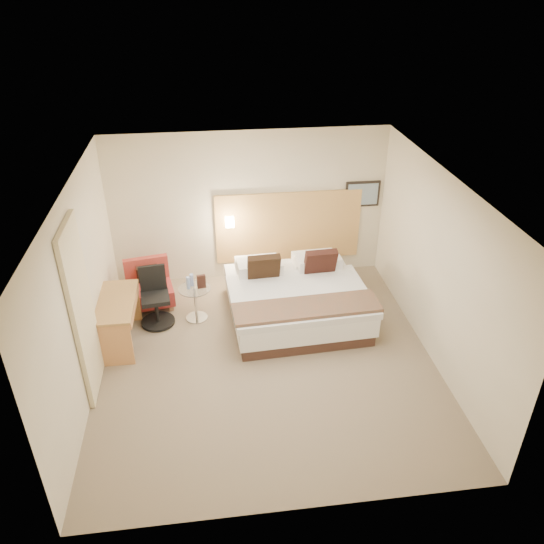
{
  "coord_description": "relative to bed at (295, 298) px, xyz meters",
  "views": [
    {
      "loc": [
        -0.7,
        -6.03,
        4.99
      ],
      "look_at": [
        0.17,
        0.65,
        1.09
      ],
      "focal_mm": 35.0,
      "sensor_mm": 36.0,
      "label": 1
    }
  ],
  "objects": [
    {
      "name": "lounge_chair",
      "position": [
        -2.37,
        0.69,
        -0.03
      ],
      "size": [
        0.84,
        0.77,
        0.78
      ],
      "color": "#A0634B",
      "rests_on": "floor"
    },
    {
      "name": "wall_front",
      "position": [
        -0.6,
        -3.56,
        1.01
      ],
      "size": [
        4.8,
        0.02,
        2.7
      ],
      "primitive_type": "cube",
      "color": "beige",
      "rests_on": "floor"
    },
    {
      "name": "wall_right",
      "position": [
        1.81,
        -1.05,
        1.01
      ],
      "size": [
        0.02,
        5.0,
        2.7
      ],
      "primitive_type": "cube",
      "color": "beige",
      "rests_on": "floor"
    },
    {
      "name": "bottle_a",
      "position": [
        -1.69,
        0.14,
        0.34
      ],
      "size": [
        0.07,
        0.07,
        0.21
      ],
      "primitive_type": "cylinder",
      "rotation": [
        0.0,
        0.0,
        0.16
      ],
      "color": "#97B2EA",
      "rests_on": "side_table"
    },
    {
      "name": "ceiling",
      "position": [
        -0.6,
        -1.05,
        2.37
      ],
      "size": [
        4.8,
        5.0,
        0.02
      ],
      "primitive_type": "cube",
      "color": "white",
      "rests_on": "floor"
    },
    {
      "name": "desk",
      "position": [
        -2.71,
        -0.34,
        0.24
      ],
      "size": [
        0.55,
        1.19,
        0.74
      ],
      "color": "#A97942",
      "rests_on": "floor"
    },
    {
      "name": "desk_chair",
      "position": [
        -2.23,
        0.12,
        0.05
      ],
      "size": [
        0.6,
        0.6,
        0.95
      ],
      "color": "black",
      "rests_on": "floor"
    },
    {
      "name": "curtain",
      "position": [
        -2.96,
        -1.3,
        0.88
      ],
      "size": [
        0.06,
        0.9,
        2.42
      ],
      "primitive_type": "cube",
      "color": "beige",
      "rests_on": "wall_left"
    },
    {
      "name": "wall_back",
      "position": [
        -0.6,
        1.46,
        1.01
      ],
      "size": [
        4.8,
        0.02,
        2.7
      ],
      "primitive_type": "cube",
      "color": "beige",
      "rests_on": "floor"
    },
    {
      "name": "art_canvas",
      "position": [
        1.42,
        1.41,
        1.16
      ],
      "size": [
        0.54,
        0.01,
        0.39
      ],
      "primitive_type": "cube",
      "color": "#758DA2",
      "rests_on": "wall_back"
    },
    {
      "name": "lamp_arm",
      "position": [
        -0.95,
        1.37,
        0.81
      ],
      "size": [
        0.02,
        0.12,
        0.02
      ],
      "primitive_type": "cylinder",
      "rotation": [
        1.57,
        0.0,
        0.0
      ],
      "color": "silver",
      "rests_on": "wall_back"
    },
    {
      "name": "headboard_panel",
      "position": [
        0.1,
        1.42,
        0.61
      ],
      "size": [
        2.6,
        0.04,
        1.3
      ],
      "primitive_type": "cube",
      "color": "tan",
      "rests_on": "wall_back"
    },
    {
      "name": "menu_folder",
      "position": [
        -1.49,
        0.14,
        0.35
      ],
      "size": [
        0.14,
        0.07,
        0.23
      ],
      "primitive_type": "cube",
      "rotation": [
        0.0,
        0.0,
        0.16
      ],
      "color": "#371C16",
      "rests_on": "side_table"
    },
    {
      "name": "floor",
      "position": [
        -0.6,
        -1.05,
        -0.35
      ],
      "size": [
        4.8,
        5.0,
        0.02
      ],
      "primitive_type": "cube",
      "color": "#786650",
      "rests_on": "ground"
    },
    {
      "name": "side_table",
      "position": [
        -1.6,
        0.14,
        -0.02
      ],
      "size": [
        0.59,
        0.59,
        0.58
      ],
      "color": "#BABCC1",
      "rests_on": "floor"
    },
    {
      "name": "lamp_shade",
      "position": [
        -0.95,
        1.31,
        0.81
      ],
      "size": [
        0.15,
        0.15,
        0.15
      ],
      "primitive_type": "cube",
      "color": "#FFEDC6",
      "rests_on": "wall_back"
    },
    {
      "name": "bed",
      "position": [
        0.0,
        0.0,
        0.0
      ],
      "size": [
        2.24,
        2.2,
        1.05
      ],
      "color": "#3F271F",
      "rests_on": "floor"
    },
    {
      "name": "bottle_b",
      "position": [
        -1.64,
        0.22,
        0.34
      ],
      "size": [
        0.07,
        0.07,
        0.21
      ],
      "primitive_type": "cylinder",
      "rotation": [
        0.0,
        0.0,
        0.16
      ],
      "color": "#9BB4F0",
      "rests_on": "side_table"
    },
    {
      "name": "art_frame",
      "position": [
        1.42,
        1.43,
        1.16
      ],
      "size": [
        0.62,
        0.03,
        0.47
      ],
      "primitive_type": "cube",
      "color": "black",
      "rests_on": "wall_back"
    },
    {
      "name": "wall_left",
      "position": [
        -3.01,
        -1.05,
        1.01
      ],
      "size": [
        0.02,
        5.0,
        2.7
      ],
      "primitive_type": "cube",
      "color": "beige",
      "rests_on": "floor"
    }
  ]
}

